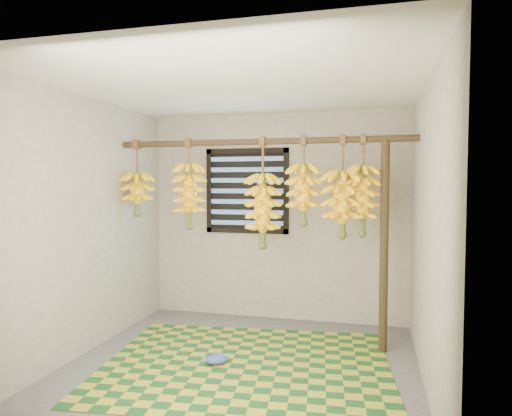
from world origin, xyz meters
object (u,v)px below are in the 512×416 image
(woven_mat, at_px, (246,365))
(banana_bunch_f, at_px, (363,200))
(support_post, at_px, (384,246))
(plastic_bag, at_px, (216,359))
(banana_bunch_a, at_px, (137,194))
(banana_bunch_c, at_px, (263,210))
(banana_bunch_b, at_px, (189,196))
(banana_bunch_d, at_px, (303,194))
(banana_bunch_e, at_px, (342,204))

(woven_mat, bearing_deg, banana_bunch_f, 34.02)
(support_post, height_order, plastic_bag, support_post)
(support_post, bearing_deg, banana_bunch_a, 180.00)
(banana_bunch_a, bearing_deg, banana_bunch_c, -0.00)
(woven_mat, distance_m, banana_bunch_f, 1.83)
(support_post, xyz_separation_m, banana_bunch_b, (-1.95, -0.00, 0.46))
(banana_bunch_c, height_order, banana_bunch_d, same)
(banana_bunch_b, bearing_deg, banana_bunch_f, 0.00)
(support_post, relative_size, woven_mat, 0.81)
(woven_mat, bearing_deg, banana_bunch_c, 90.84)
(support_post, height_order, banana_bunch_c, banana_bunch_c)
(banana_bunch_e, height_order, banana_bunch_f, same)
(banana_bunch_b, distance_m, banana_bunch_c, 0.80)
(banana_bunch_b, relative_size, banana_bunch_f, 0.97)
(banana_bunch_f, bearing_deg, plastic_bag, -149.74)
(banana_bunch_a, bearing_deg, banana_bunch_f, -0.00)
(banana_bunch_f, bearing_deg, support_post, 0.00)
(support_post, bearing_deg, banana_bunch_c, -180.00)
(banana_bunch_b, xyz_separation_m, banana_bunch_e, (1.57, 0.00, -0.07))
(woven_mat, distance_m, banana_bunch_c, 1.46)
(woven_mat, relative_size, banana_bunch_c, 2.23)
(woven_mat, height_order, banana_bunch_e, banana_bunch_e)
(support_post, xyz_separation_m, banana_bunch_a, (-2.55, 0.00, 0.48))
(plastic_bag, bearing_deg, banana_bunch_c, 70.85)
(banana_bunch_a, xyz_separation_m, banana_bunch_e, (2.16, -0.00, -0.09))
(banana_bunch_a, distance_m, banana_bunch_c, 1.39)
(banana_bunch_e, bearing_deg, woven_mat, -139.98)
(woven_mat, relative_size, banana_bunch_a, 3.06)
(woven_mat, height_order, banana_bunch_d, banana_bunch_d)
(woven_mat, xyz_separation_m, banana_bunch_a, (-1.39, 0.65, 1.47))
(banana_bunch_e, xyz_separation_m, banana_bunch_f, (0.19, 0.00, 0.04))
(banana_bunch_a, distance_m, banana_bunch_f, 2.35)
(support_post, relative_size, banana_bunch_a, 2.49)
(banana_bunch_a, distance_m, banana_bunch_e, 2.16)
(support_post, relative_size, banana_bunch_b, 2.15)
(banana_bunch_b, bearing_deg, woven_mat, -39.12)
(support_post, height_order, banana_bunch_b, banana_bunch_b)
(banana_bunch_b, xyz_separation_m, banana_bunch_f, (1.75, 0.00, -0.03))
(banana_bunch_e, bearing_deg, banana_bunch_c, 180.00)
(banana_bunch_a, relative_size, banana_bunch_c, 0.73)
(support_post, height_order, banana_bunch_a, banana_bunch_a)
(plastic_bag, relative_size, banana_bunch_a, 0.25)
(banana_bunch_e, bearing_deg, banana_bunch_d, 180.00)
(banana_bunch_a, height_order, banana_bunch_c, same)
(support_post, height_order, banana_bunch_f, banana_bunch_f)
(support_post, relative_size, banana_bunch_e, 2.05)
(woven_mat, height_order, banana_bunch_a, banana_bunch_a)
(banana_bunch_d, height_order, banana_bunch_e, same)
(woven_mat, xyz_separation_m, banana_bunch_f, (0.96, 0.65, 1.42))
(plastic_bag, bearing_deg, woven_mat, 13.46)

